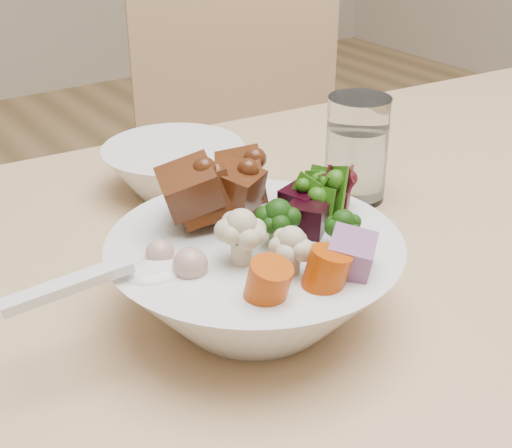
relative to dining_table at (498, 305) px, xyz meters
name	(u,v)px	position (x,y,z in m)	size (l,w,h in m)	color
dining_table	(498,305)	(0.00, 0.00, 0.00)	(1.62, 1.00, 0.72)	tan
chair_far	(250,193)	(0.15, 0.66, -0.17)	(0.51, 0.51, 0.85)	tan
food_bowl	(255,271)	(-0.27, 0.04, 0.11)	(0.23, 0.23, 0.12)	white
soup_spoon	(133,277)	(-0.37, 0.05, 0.14)	(0.13, 0.05, 0.03)	white
water_glass	(356,153)	(-0.06, 0.16, 0.13)	(0.07, 0.07, 0.11)	white
side_bowl	(174,169)	(-0.21, 0.28, 0.10)	(0.15, 0.15, 0.05)	white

